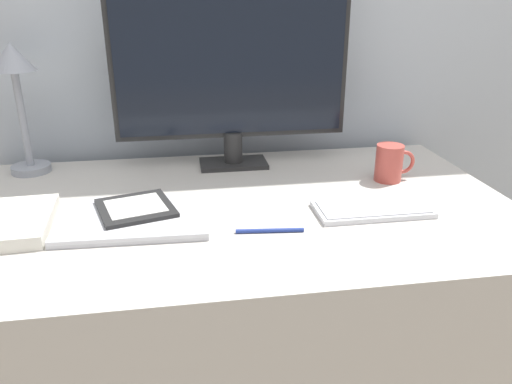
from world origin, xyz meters
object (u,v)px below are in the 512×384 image
at_px(keyboard, 372,209).
at_px(coffee_mug, 390,163).
at_px(monitor, 232,75).
at_px(desk_lamp, 16,83).
at_px(ereader, 136,208).
at_px(pen, 270,231).
at_px(notebook, 12,223).
at_px(laptop, 134,218).

distance_m(keyboard, coffee_mug, 0.23).
bearing_deg(monitor, desk_lamp, 176.70).
distance_m(ereader, pen, 0.31).
relative_size(keyboard, desk_lamp, 0.75).
relative_size(monitor, notebook, 2.72).
relative_size(desk_lamp, coffee_mug, 3.25).
xyz_separation_m(notebook, coffee_mug, (0.91, 0.15, 0.03)).
bearing_deg(ereader, monitor, 51.33).
bearing_deg(notebook, desk_lamp, 97.91).
bearing_deg(keyboard, monitor, 125.87).
bearing_deg(monitor, pen, -86.92).
distance_m(ereader, coffee_mug, 0.67).
relative_size(desk_lamp, pen, 2.44).
xyz_separation_m(ereader, coffee_mug, (0.65, 0.13, 0.03)).
xyz_separation_m(monitor, keyboard, (0.28, -0.38, -0.25)).
bearing_deg(laptop, notebook, 178.91).
distance_m(desk_lamp, pen, 0.80).
xyz_separation_m(laptop, pen, (0.28, -0.10, -0.00)).
height_order(keyboard, ereader, ereader).
distance_m(monitor, notebook, 0.66).
xyz_separation_m(desk_lamp, coffee_mug, (0.96, -0.22, -0.20)).
bearing_deg(notebook, pen, -10.84).
bearing_deg(notebook, monitor, 33.94).
xyz_separation_m(keyboard, pen, (-0.25, -0.07, -0.00)).
height_order(desk_lamp, coffee_mug, desk_lamp).
bearing_deg(pen, keyboard, 14.88).
distance_m(monitor, pen, 0.52).
relative_size(monitor, laptop, 1.99).
distance_m(notebook, coffee_mug, 0.92).
bearing_deg(keyboard, notebook, 177.39).
bearing_deg(keyboard, ereader, 173.60).
xyz_separation_m(laptop, coffee_mug, (0.66, 0.16, 0.04)).
height_order(ereader, notebook, notebook).
bearing_deg(coffee_mug, pen, -145.30).
relative_size(coffee_mug, pen, 0.75).
xyz_separation_m(ereader, notebook, (-0.26, -0.02, -0.01)).
bearing_deg(monitor, notebook, -146.06).
height_order(desk_lamp, pen, desk_lamp).
height_order(laptop, notebook, notebook).
xyz_separation_m(laptop, notebook, (-0.25, 0.00, 0.01)).
height_order(ereader, desk_lamp, desk_lamp).
bearing_deg(pen, laptop, 160.93).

